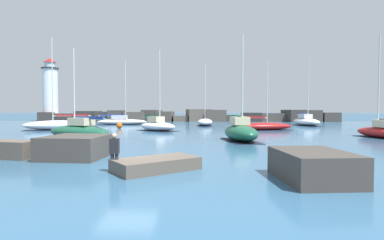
{
  "coord_description": "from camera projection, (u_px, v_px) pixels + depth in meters",
  "views": [
    {
      "loc": [
        3.33,
        -13.02,
        2.48
      ],
      "look_at": [
        1.86,
        26.58,
        1.11
      ],
      "focal_mm": 28.0,
      "sensor_mm": 36.0,
      "label": 1
    }
  ],
  "objects": [
    {
      "name": "ground_plane",
      "position": [
        128.0,
        166.0,
        13.21
      ],
      "size": [
        600.0,
        600.0,
        0.0
      ],
      "primitive_type": "plane",
      "color": "#336084"
    },
    {
      "name": "open_sea_beyond",
      "position": [
        195.0,
        116.0,
        123.67
      ],
      "size": [
        400.0,
        116.0,
        0.01
      ],
      "color": "#235175",
      "rests_on": "ground"
    },
    {
      "name": "breakwater_jetty",
      "position": [
        186.0,
        116.0,
        63.85
      ],
      "size": [
        63.36,
        7.05,
        2.58
      ],
      "color": "#383330",
      "rests_on": "ground"
    },
    {
      "name": "lighthouse",
      "position": [
        50.0,
        94.0,
        64.55
      ],
      "size": [
        4.15,
        4.15,
        13.56
      ],
      "color": "gray",
      "rests_on": "ground"
    },
    {
      "name": "foreground_rocks",
      "position": [
        98.0,
        153.0,
        13.46
      ],
      "size": [
        18.06,
        7.92,
        1.33
      ],
      "color": "#4C443D",
      "rests_on": "ground"
    },
    {
      "name": "sailboat_moored_0",
      "position": [
        122.0,
        121.0,
        49.47
      ],
      "size": [
        8.34,
        2.41,
        10.56
      ],
      "color": "silver",
      "rests_on": "ground"
    },
    {
      "name": "sailboat_moored_1",
      "position": [
        58.0,
        125.0,
        36.43
      ],
      "size": [
        8.36,
        4.43,
        11.18
      ],
      "color": "white",
      "rests_on": "ground"
    },
    {
      "name": "sailboat_moored_2",
      "position": [
        263.0,
        126.0,
        36.2
      ],
      "size": [
        7.6,
        3.51,
        8.28
      ],
      "color": "maroon",
      "rests_on": "ground"
    },
    {
      "name": "sailboat_moored_3",
      "position": [
        306.0,
        121.0,
        46.59
      ],
      "size": [
        3.42,
        7.4,
        10.28
      ],
      "color": "white",
      "rests_on": "ground"
    },
    {
      "name": "sailboat_moored_5",
      "position": [
        157.0,
        125.0,
        35.13
      ],
      "size": [
        5.65,
        5.28,
        9.43
      ],
      "color": "silver",
      "rests_on": "ground"
    },
    {
      "name": "sailboat_moored_6",
      "position": [
        205.0,
        122.0,
        46.39
      ],
      "size": [
        2.37,
        5.65,
        9.64
      ],
      "color": "silver",
      "rests_on": "ground"
    },
    {
      "name": "sailboat_moored_7",
      "position": [
        382.0,
        131.0,
        26.14
      ],
      "size": [
        3.07,
        5.55,
        9.07
      ],
      "color": "maroon",
      "rests_on": "ground"
    },
    {
      "name": "sailboat_moored_8",
      "position": [
        79.0,
        131.0,
        25.34
      ],
      "size": [
        6.91,
        4.89,
        7.69
      ],
      "color": "#195138",
      "rests_on": "ground"
    },
    {
      "name": "sailboat_moored_9",
      "position": [
        241.0,
        132.0,
        23.68
      ],
      "size": [
        3.09,
        5.69,
        8.25
      ],
      "color": "#195138",
      "rests_on": "ground"
    },
    {
      "name": "mooring_buoy_orange_near",
      "position": [
        119.0,
        125.0,
        39.65
      ],
      "size": [
        0.79,
        0.79,
        0.99
      ],
      "color": "#EA5914",
      "rests_on": "ground"
    },
    {
      "name": "person_on_rocks",
      "position": [
        114.0,
        151.0,
        11.83
      ],
      "size": [
        0.36,
        0.22,
        1.55
      ],
      "color": "#282833",
      "rests_on": "ground"
    }
  ]
}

